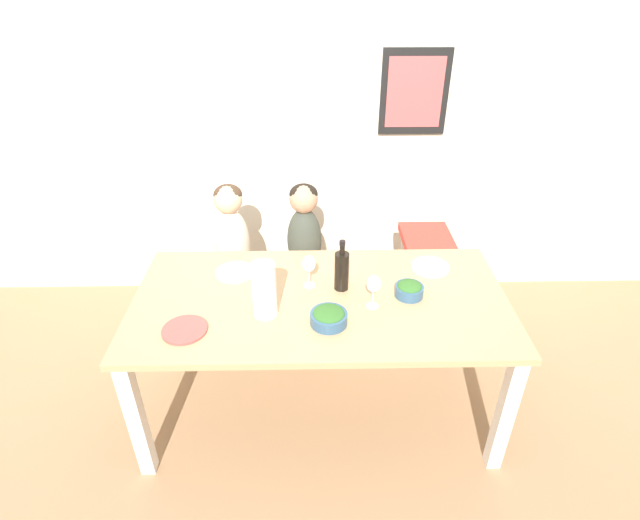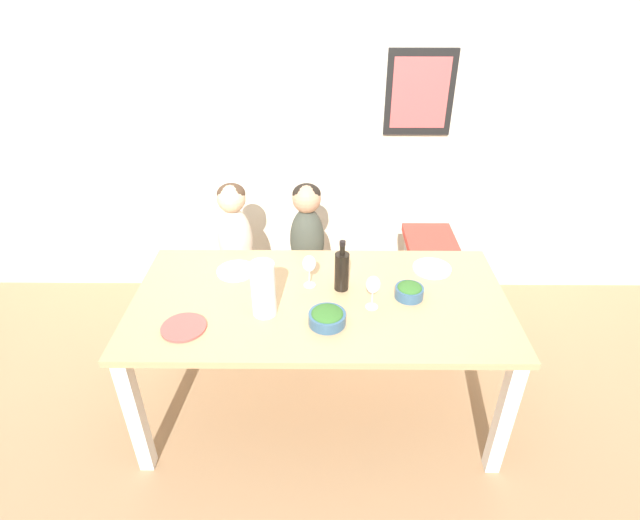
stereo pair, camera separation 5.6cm
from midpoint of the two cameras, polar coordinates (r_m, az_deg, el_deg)
name	(u,v)px [view 2 (the right image)]	position (r m, az deg, el deg)	size (l,w,h in m)	color
ground_plane	(320,404)	(3.01, 0.54, -16.19)	(14.00, 14.00, 0.00)	#9E7A56
wall_back	(322,111)	(3.38, 0.70, 16.71)	(10.00, 0.09, 2.70)	beige
dining_table	(320,312)	(2.55, 0.62, -6.02)	(1.86, 0.92, 0.77)	tan
chair_far_left	(240,278)	(3.34, -8.71, -2.10)	(0.36, 0.42, 0.47)	silver
chair_far_center	(308,279)	(3.30, -0.92, -2.16)	(0.36, 0.42, 0.47)	silver
chair_right_highchair	(427,258)	(3.29, 12.65, 0.17)	(0.31, 0.35, 0.72)	silver
person_child_left	(234,226)	(3.14, -9.29, 3.85)	(0.22, 0.19, 0.59)	beige
person_child_center	(307,226)	(3.10, -0.98, 3.87)	(0.22, 0.19, 0.59)	#3D4238
wine_bottle	(342,270)	(2.50, 3.14, -1.18)	(0.07, 0.07, 0.28)	black
paper_towel_roll	(263,289)	(2.33, -5.81, -3.33)	(0.12, 0.12, 0.28)	white
wine_glass_near	(373,285)	(2.37, 6.76, -2.91)	(0.07, 0.07, 0.18)	white
wine_glass_far	(309,264)	(2.51, -0.60, -0.52)	(0.07, 0.07, 0.18)	white
salad_bowl_large	(327,317)	(2.31, 1.52, -6.52)	(0.17, 0.17, 0.08)	#335675
salad_bowl_small	(409,291)	(2.52, 10.80, -3.47)	(0.14, 0.14, 0.08)	#335675
dinner_plate_front_left	(184,327)	(2.38, -14.66, -7.46)	(0.21, 0.21, 0.01)	#D14C47
dinner_plate_back_left	(236,271)	(2.72, -8.99, -1.24)	(0.21, 0.21, 0.01)	silver
dinner_plate_back_right	(432,268)	(2.78, 13.24, -0.94)	(0.21, 0.21, 0.01)	silver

